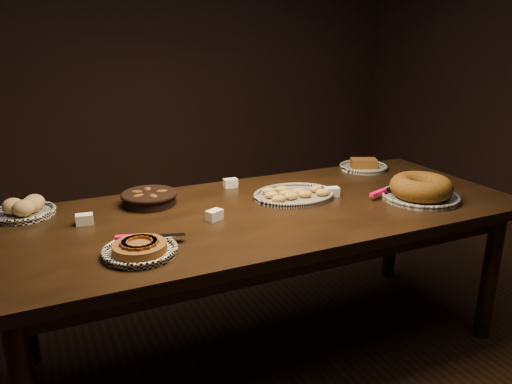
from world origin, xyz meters
name	(u,v)px	position (x,y,z in m)	size (l,w,h in m)	color
ground	(266,347)	(0.00, 0.00, 0.00)	(5.00, 5.00, 0.00)	black
buffet_table	(267,223)	(0.00, 0.00, 0.68)	(2.40, 1.00, 0.75)	black
apple_tart_plate	(140,249)	(-0.64, -0.25, 0.77)	(0.33, 0.28, 0.05)	white
madeleine_platter	(294,194)	(0.19, 0.08, 0.77)	(0.41, 0.33, 0.05)	black
bundt_cake_plate	(421,190)	(0.74, -0.19, 0.80)	(0.44, 0.39, 0.12)	black
croissant_basket	(149,197)	(-0.48, 0.28, 0.79)	(0.29, 0.29, 0.07)	black
bread_roll_plate	(25,209)	(-1.01, 0.37, 0.78)	(0.27, 0.27, 0.09)	white
loaf_plate	(363,166)	(0.82, 0.38, 0.77)	(0.28, 0.28, 0.06)	black
tent_cards	(263,196)	(0.04, 0.12, 0.77)	(1.76, 0.48, 0.04)	white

